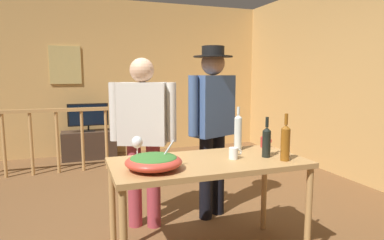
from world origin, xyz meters
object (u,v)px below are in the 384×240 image
at_px(stair_railing, 71,132).
at_px(person_standing_right, 213,116).
at_px(wine_bottle_clear, 238,132).
at_px(wine_bottle_amber, 285,142).
at_px(serving_table, 208,171).
at_px(salad_bowl, 154,161).
at_px(tv_console, 89,145).
at_px(mug_red, 265,142).
at_px(wine_glass, 137,143).
at_px(wine_bottle_dark, 267,141).
at_px(mug_white, 234,153).
at_px(person_standing_left, 143,129).
at_px(flat_screen_tv, 88,115).
at_px(framed_picture, 65,65).

relative_size(stair_railing, person_standing_right, 1.47).
bearing_deg(wine_bottle_clear, wine_bottle_amber, -68.94).
bearing_deg(wine_bottle_amber, wine_bottle_clear, 111.06).
height_order(serving_table, person_standing_right, person_standing_right).
xyz_separation_m(stair_railing, person_standing_right, (1.34, -2.15, 0.43)).
distance_m(salad_bowl, wine_bottle_clear, 0.89).
distance_m(tv_console, wine_bottle_clear, 3.65).
relative_size(tv_console, wine_bottle_amber, 2.52).
height_order(tv_console, mug_red, mug_red).
height_order(wine_glass, wine_bottle_dark, wine_bottle_dark).
bearing_deg(wine_bottle_clear, mug_white, -123.00).
xyz_separation_m(stair_railing, serving_table, (0.99, -2.89, 0.12)).
xyz_separation_m(salad_bowl, person_standing_left, (0.10, 0.85, 0.09)).
relative_size(mug_red, person_standing_right, 0.06).
bearing_deg(mug_red, flat_screen_tv, 112.09).
bearing_deg(framed_picture, tv_console, -41.52).
bearing_deg(serving_table, framed_picture, 104.85).
xyz_separation_m(tv_console, salad_bowl, (0.27, -3.75, 0.62)).
bearing_deg(tv_console, person_standing_right, -69.88).
xyz_separation_m(salad_bowl, wine_bottle_dark, (0.91, 0.04, 0.07)).
distance_m(wine_glass, wine_bottle_amber, 1.12).
height_order(framed_picture, mug_white, framed_picture).
xyz_separation_m(framed_picture, wine_glass, (0.55, -3.69, -0.69)).
bearing_deg(tv_console, person_standing_left, -82.78).
height_order(mug_white, person_standing_left, person_standing_left).
relative_size(serving_table, wine_bottle_dark, 4.59).
height_order(salad_bowl, wine_bottle_amber, wine_bottle_amber).
xyz_separation_m(mug_white, mug_red, (0.45, 0.28, 0.00)).
bearing_deg(wine_bottle_dark, flat_screen_tv, 107.78).
height_order(mug_red, person_standing_right, person_standing_right).
relative_size(wine_bottle_dark, mug_red, 2.87).
height_order(framed_picture, flat_screen_tv, framed_picture).
bearing_deg(tv_console, flat_screen_tv, -90.00).
bearing_deg(wine_bottle_amber, stair_railing, 116.23).
bearing_deg(wine_glass, wine_bottle_clear, -0.58).
bearing_deg(tv_console, mug_white, -76.03).
height_order(serving_table, person_standing_left, person_standing_left).
bearing_deg(wine_bottle_amber, mug_white, 152.72).
bearing_deg(flat_screen_tv, wine_glass, -86.24).
relative_size(framed_picture, person_standing_left, 0.41).
relative_size(tv_console, person_standing_right, 0.53).
bearing_deg(mug_white, wine_bottle_dark, -7.15).
bearing_deg(serving_table, wine_bottle_dark, -7.59).
bearing_deg(flat_screen_tv, tv_console, 90.00).
bearing_deg(mug_red, stair_railing, 121.82).
height_order(wine_glass, wine_bottle_amber, wine_bottle_amber).
xyz_separation_m(stair_railing, mug_red, (1.64, -2.64, 0.25)).
bearing_deg(wine_bottle_dark, wine_bottle_clear, 107.82).
bearing_deg(mug_white, serving_table, 171.81).
relative_size(mug_white, mug_red, 0.97).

